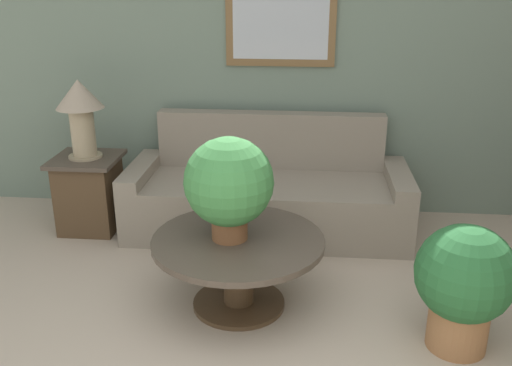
% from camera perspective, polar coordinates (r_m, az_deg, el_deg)
% --- Properties ---
extents(wall_back, '(7.47, 0.09, 2.60)m').
position_cam_1_polar(wall_back, '(4.94, 4.23, 11.81)').
color(wall_back, slate).
rests_on(wall_back, ground_plane).
extents(couch_main, '(2.28, 0.87, 0.92)m').
position_cam_1_polar(couch_main, '(4.73, 1.18, -1.23)').
color(couch_main, gray).
rests_on(couch_main, ground_plane).
extents(coffee_table, '(1.08, 1.08, 0.48)m').
position_cam_1_polar(coffee_table, '(3.63, -1.77, -7.43)').
color(coffee_table, '#4C3823').
rests_on(coffee_table, ground_plane).
extents(side_table, '(0.53, 0.53, 0.63)m').
position_cam_1_polar(side_table, '(4.92, -16.30, -0.91)').
color(side_table, '#4C3823').
rests_on(side_table, ground_plane).
extents(table_lamp, '(0.37, 0.37, 0.63)m').
position_cam_1_polar(table_lamp, '(4.72, -17.17, 7.25)').
color(table_lamp, tan).
rests_on(table_lamp, side_table).
extents(potted_plant_on_table, '(0.55, 0.55, 0.65)m').
position_cam_1_polar(potted_plant_on_table, '(3.43, -2.73, -0.09)').
color(potted_plant_on_table, brown).
rests_on(potted_plant_on_table, coffee_table).
extents(potted_plant_floor, '(0.56, 0.56, 0.75)m').
position_cam_1_polar(potted_plant_floor, '(3.41, 20.08, -9.25)').
color(potted_plant_floor, '#9E6B42').
rests_on(potted_plant_floor, ground_plane).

